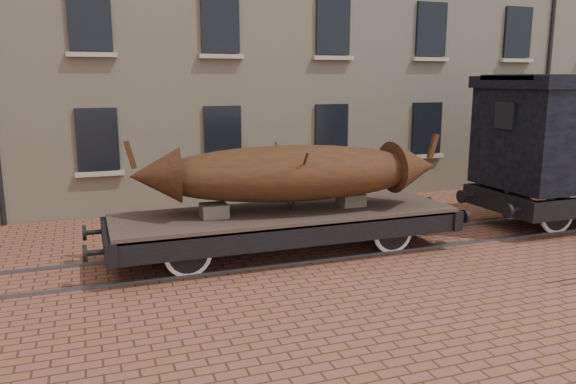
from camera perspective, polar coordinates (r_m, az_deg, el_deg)
name	(u,v)px	position (r m, az deg, el deg)	size (l,w,h in m)	color
ground	(378,244)	(13.42, 9.13, -5.25)	(90.00, 90.00, 0.00)	brown
rail_track	(378,243)	(13.42, 9.13, -5.12)	(30.00, 1.52, 0.06)	#59595E
flatcar_wagon	(285,220)	(12.28, -0.26, -2.85)	(8.38, 2.27, 1.27)	#48382E
iron_boat	(291,173)	(12.11, 0.27, 1.97)	(6.84, 2.60, 1.63)	#4C270F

